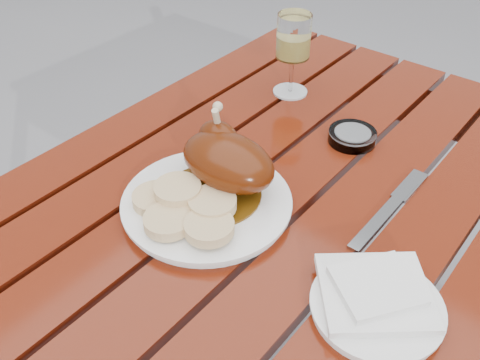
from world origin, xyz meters
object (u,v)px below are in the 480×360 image
table (267,330)px  side_plate (377,307)px  wine_glass (292,55)px  dinner_plate (207,204)px  ashtray (352,136)px

table → side_plate: 0.47m
wine_glass → side_plate: bearing=-44.2°
wine_glass → side_plate: 0.59m
dinner_plate → wine_glass: size_ratio=1.58×
side_plate → table: bearing=156.1°
dinner_plate → side_plate: bearing=-2.5°
wine_glass → ashtray: size_ratio=1.93×
table → dinner_plate: 0.40m
wine_glass → side_plate: wine_glass is taller
wine_glass → ashtray: wine_glass is taller
side_plate → ashtray: ashtray is taller
table → side_plate: (0.24, -0.11, 0.38)m
table → ashtray: 0.44m
table → wine_glass: 0.58m
dinner_plate → side_plate: (0.31, -0.01, -0.00)m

